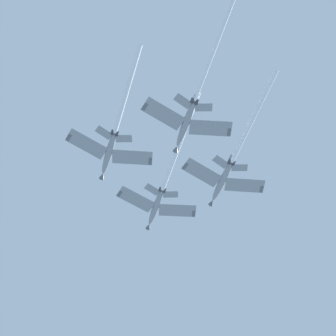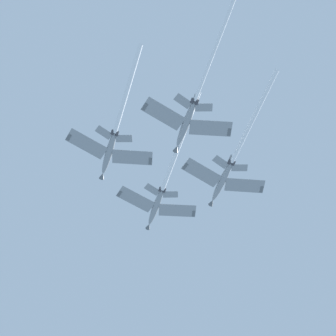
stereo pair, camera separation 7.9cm
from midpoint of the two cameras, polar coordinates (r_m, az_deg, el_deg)
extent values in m
ellipsoid|color=gray|center=(120.49, -1.46, -4.55)|extent=(12.02, 4.62, 3.89)
cone|color=#595E60|center=(124.89, -2.30, -6.76)|extent=(2.07, 1.63, 1.51)
ellipsoid|color=black|center=(122.29, -1.70, -5.07)|extent=(3.09, 1.72, 1.48)
cube|color=gray|center=(119.40, -3.80, -3.65)|extent=(7.46, 9.60, 0.96)
cube|color=#595E60|center=(119.07, -5.66, -2.98)|extent=(1.90, 1.47, 0.50)
cube|color=gray|center=(120.63, 1.07, -4.95)|extent=(3.69, 9.05, 0.96)
cube|color=#595E60|center=(121.25, 2.97, -5.30)|extent=(1.79, 0.73, 0.50)
cube|color=gray|center=(117.09, -1.87, -2.51)|extent=(3.46, 4.00, 0.54)
cube|color=gray|center=(117.63, 0.27, -3.09)|extent=(1.99, 3.69, 0.54)
cube|color=#595E60|center=(118.55, -0.77, -2.45)|extent=(2.89, 0.93, 3.25)
cylinder|color=#38383D|center=(116.71, -0.90, -2.48)|extent=(1.31, 1.07, 0.99)
cylinder|color=#38383D|center=(116.82, -0.48, -2.60)|extent=(1.31, 1.07, 0.99)
cylinder|color=white|center=(108.90, 1.32, 2.81)|extent=(26.04, 7.85, 6.81)
ellipsoid|color=gray|center=(110.98, -6.90, 1.70)|extent=(11.99, 4.76, 3.98)
cone|color=#595E60|center=(115.06, -7.65, -0.89)|extent=(2.08, 1.65, 1.52)
ellipsoid|color=black|center=(112.71, -7.09, 1.05)|extent=(3.09, 1.75, 1.50)
cube|color=gray|center=(110.55, -9.46, 2.76)|extent=(7.53, 9.58, 0.99)
cube|color=#595E60|center=(110.74, -11.46, 3.50)|extent=(1.90, 1.49, 0.52)
cube|color=gray|center=(110.56, -4.18, 1.23)|extent=(3.80, 9.09, 0.99)
cube|color=#595E60|center=(110.76, -2.10, 0.79)|extent=(1.80, 0.75, 0.52)
cube|color=gray|center=(108.13, -7.47, 4.09)|extent=(3.48, 3.99, 0.55)
cube|color=gray|center=(108.13, -5.14, 3.42)|extent=(1.94, 3.67, 0.55)
cube|color=#595E60|center=(109.38, -6.21, 4.07)|extent=(2.90, 0.97, 3.26)
cylinder|color=#38383D|center=(107.58, -6.44, 4.13)|extent=(1.32, 1.08, 1.00)
cylinder|color=#38383D|center=(107.58, -5.98, 4.00)|extent=(1.32, 1.08, 1.00)
cylinder|color=white|center=(102.00, -4.79, 8.90)|extent=(20.31, 6.50, 5.61)
ellipsoid|color=gray|center=(114.50, 6.26, -1.56)|extent=(12.00, 4.85, 3.81)
cone|color=#595E60|center=(118.34, 5.07, -4.00)|extent=(2.07, 1.65, 1.51)
ellipsoid|color=black|center=(116.15, 5.87, -2.16)|extent=(3.09, 1.77, 1.46)
cube|color=gray|center=(112.84, 3.90, -0.54)|extent=(7.59, 9.58, 0.94)
cube|color=#595E60|center=(112.04, 1.98, 0.21)|extent=(1.90, 1.50, 0.49)
cube|color=gray|center=(115.36, 8.85, -2.03)|extent=(3.88, 9.12, 0.94)
cube|color=#595E60|center=(116.52, 10.76, -2.43)|extent=(1.81, 0.76, 0.49)
cube|color=gray|center=(111.29, 6.10, 0.69)|extent=(3.50, 3.99, 0.53)
cube|color=gray|center=(112.40, 8.27, 0.02)|extent=(1.92, 3.66, 0.53)
cube|color=#595E60|center=(113.07, 7.13, 0.69)|extent=(2.86, 0.98, 3.24)
cylinder|color=#38383D|center=(111.21, 7.13, 0.71)|extent=(1.32, 1.08, 0.99)
cylinder|color=#38383D|center=(111.43, 7.56, 0.58)|extent=(1.32, 1.08, 0.99)
cylinder|color=white|center=(105.64, 9.80, 5.65)|extent=(22.62, 7.34, 5.82)
ellipsoid|color=gray|center=(105.02, 2.06, 5.13)|extent=(12.00, 4.71, 3.97)
cone|color=#595E60|center=(108.53, 0.95, 2.27)|extent=(2.08, 1.64, 1.52)
ellipsoid|color=black|center=(106.60, 1.71, 4.38)|extent=(3.09, 1.74, 1.49)
cube|color=gray|center=(103.97, -0.59, 6.29)|extent=(7.51, 9.59, 0.99)
cube|color=#595E60|center=(103.67, -2.72, 7.10)|extent=(1.90, 1.48, 0.51)
cube|color=gray|center=(105.37, 4.94, 4.62)|extent=(3.76, 9.08, 0.99)
cube|color=#595E60|center=(106.15, 7.08, 4.14)|extent=(1.80, 0.74, 0.51)
cube|color=gray|center=(102.33, 1.72, 7.76)|extent=(3.47, 3.99, 0.55)
cube|color=gray|center=(102.95, 4.15, 7.01)|extent=(1.96, 3.68, 0.55)
cube|color=#595E60|center=(103.94, 2.92, 7.66)|extent=(2.90, 0.95, 3.26)
cylinder|color=#38383D|center=(102.10, 2.84, 7.80)|extent=(1.32, 1.08, 1.00)
cylinder|color=#38383D|center=(102.22, 3.32, 7.65)|extent=(1.32, 1.08, 1.00)
cylinder|color=white|center=(96.79, 5.72, 14.28)|extent=(25.08, 7.50, 6.49)
camera|label=1|loc=(0.04, 89.98, -0.05)|focal=52.59mm
camera|label=2|loc=(0.04, -90.02, 0.05)|focal=52.59mm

